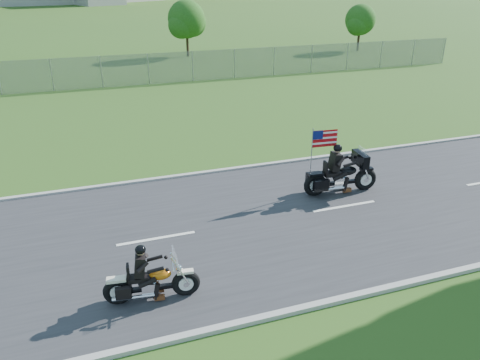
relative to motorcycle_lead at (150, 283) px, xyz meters
name	(u,v)px	position (x,y,z in m)	size (l,w,h in m)	color
ground	(224,228)	(2.55, 2.58, -0.47)	(420.00, 420.00, 0.00)	#284B17
road	(224,228)	(2.55, 2.58, -0.45)	(120.00, 8.00, 0.04)	#28282B
curb_north	(192,175)	(2.55, 6.63, -0.42)	(120.00, 0.18, 0.12)	#9E9B93
curb_south	(280,314)	(2.55, -1.47, -0.42)	(120.00, 0.18, 0.12)	#9E9B93
fence	(52,75)	(-2.45, 22.58, 0.53)	(60.00, 0.03, 2.00)	gray
tree_fence_near	(187,21)	(8.59, 32.61, 2.50)	(3.52, 3.28, 4.75)	#382316
tree_fence_far	(360,21)	(24.59, 30.61, 2.17)	(3.08, 2.87, 4.20)	#382316
motorcycle_lead	(150,283)	(0.00, 0.00, 0.00)	(2.19, 0.71, 1.47)	black
motorcycle_follow	(341,177)	(6.95, 3.58, 0.13)	(2.64, 0.88, 2.20)	black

